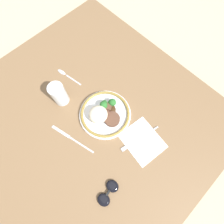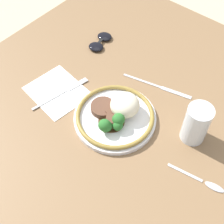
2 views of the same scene
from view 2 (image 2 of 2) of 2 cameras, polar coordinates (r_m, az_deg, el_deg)
The scene contains 9 objects.
ground_plane at distance 0.93m, azimuth 4.92°, elevation -2.41°, with size 8.00×8.00×0.00m, color tan.
dining_table at distance 0.91m, azimuth 5.03°, elevation -1.54°, with size 1.11×1.04×0.05m.
napkin at distance 0.96m, azimuth -9.98°, elevation 3.70°, with size 0.19×0.16×0.00m.
plate at distance 0.86m, azimuth 0.76°, elevation -0.50°, with size 0.23×0.23×0.08m.
juice_glass at distance 0.83m, azimuth 15.05°, elevation -2.38°, with size 0.07×0.07×0.12m.
fork at distance 0.95m, azimuth -8.43°, elevation 3.87°, with size 0.05×0.19×0.00m.
knife at distance 0.96m, azimuth 8.64°, elevation 4.56°, with size 0.22×0.06×0.00m.
spoon at distance 0.82m, azimuth 16.98°, elevation -12.38°, with size 0.15×0.04×0.01m.
sunglasses at distance 1.09m, azimuth -2.15°, elevation 12.74°, with size 0.07×0.11×0.02m.
Camera 2 is at (0.27, -0.45, 0.77)m, focal length 50.00 mm.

